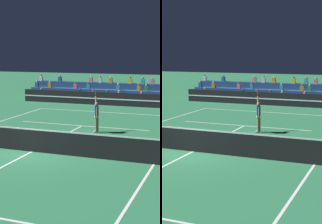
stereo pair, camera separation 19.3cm
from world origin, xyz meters
The scene contains 7 objects.
ground_plane centered at (0.00, 0.00, 0.00)m, with size 120.00×120.00×0.00m, color #2D7A4C.
court_lines centered at (0.00, 0.00, 0.00)m, with size 11.10×23.90×0.01m.
tennis_net centered at (0.00, 0.00, 0.54)m, with size 12.00×0.10×1.10m.
sponsor_banner_wall centered at (0.00, 15.56, 0.55)m, with size 18.00×0.26×1.10m.
bleacher_stand centered at (-0.01, 18.10, 0.65)m, with size 18.77×2.85×2.28m.
tennis_player centered at (1.42, 4.95, 0.99)m, with size 0.54×1.09×2.42m.
tennis_ball centered at (-2.80, 7.08, 0.03)m, with size 0.07×0.07×0.07m, color #C6DB33.
Camera 2 is at (8.09, -14.48, 4.46)m, focal length 60.00 mm.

